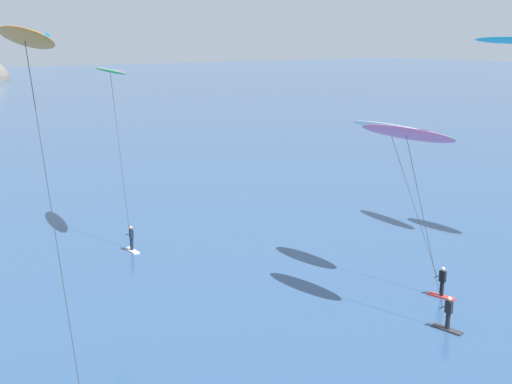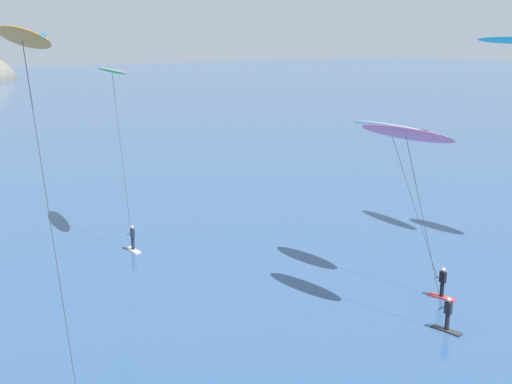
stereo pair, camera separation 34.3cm
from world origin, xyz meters
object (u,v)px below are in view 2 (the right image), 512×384
at_px(kitesurfer_pink, 409,148).
at_px(kitesurfer_green, 114,85).
at_px(kitesurfer_orange, 27,67).
at_px(kitesurfer_white, 394,139).

bearing_deg(kitesurfer_pink, kitesurfer_green, 109.82).
relative_size(kitesurfer_orange, kitesurfer_white, 1.54).
height_order(kitesurfer_white, kitesurfer_green, kitesurfer_green).
distance_m(kitesurfer_white, kitesurfer_green, 18.67).
relative_size(kitesurfer_white, kitesurfer_green, 0.78).
relative_size(kitesurfer_pink, kitesurfer_green, 0.82).
xyz_separation_m(kitesurfer_pink, kitesurfer_orange, (-17.07, 1.75, 4.17)).
height_order(kitesurfer_orange, kitesurfer_white, kitesurfer_orange).
xyz_separation_m(kitesurfer_pink, kitesurfer_green, (-7.01, 19.45, 2.09)).
xyz_separation_m(kitesurfer_orange, kitesurfer_white, (20.06, 2.13, -4.54)).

